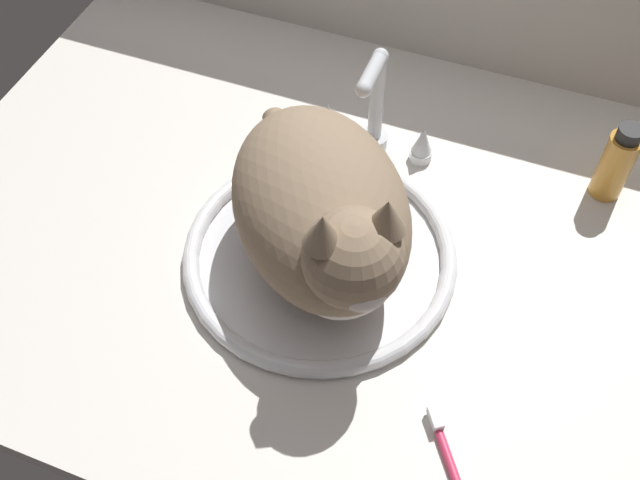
{
  "coord_description": "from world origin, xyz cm",
  "views": [
    {
      "loc": [
        22.22,
        -56.3,
        81.69
      ],
      "look_at": [
        2.12,
        -3.9,
        7.0
      ],
      "focal_mm": 42.3,
      "sensor_mm": 36.0,
      "label": 1
    }
  ],
  "objects_px": {
    "faucet": "(374,115)",
    "toothbrush": "(457,480)",
    "sink_basin": "(320,254)",
    "amber_bottle": "(616,163)",
    "cat": "(325,215)"
  },
  "relations": [
    {
      "from": "faucet",
      "to": "toothbrush",
      "type": "distance_m",
      "value": 0.49
    },
    {
      "from": "sink_basin",
      "to": "amber_bottle",
      "type": "distance_m",
      "value": 0.41
    },
    {
      "from": "faucet",
      "to": "sink_basin",
      "type": "bearing_deg",
      "value": -90.0
    },
    {
      "from": "cat",
      "to": "toothbrush",
      "type": "bearing_deg",
      "value": -42.12
    },
    {
      "from": "faucet",
      "to": "cat",
      "type": "height_order",
      "value": "cat"
    },
    {
      "from": "cat",
      "to": "faucet",
      "type": "bearing_deg",
      "value": 93.01
    },
    {
      "from": "amber_bottle",
      "to": "sink_basin",
      "type": "bearing_deg",
      "value": -142.69
    },
    {
      "from": "faucet",
      "to": "toothbrush",
      "type": "bearing_deg",
      "value": -60.97
    },
    {
      "from": "amber_bottle",
      "to": "toothbrush",
      "type": "xyz_separation_m",
      "value": [
        -0.09,
        -0.47,
        -0.05
      ]
    },
    {
      "from": "sink_basin",
      "to": "faucet",
      "type": "relative_size",
      "value": 2.01
    },
    {
      "from": "sink_basin",
      "to": "toothbrush",
      "type": "relative_size",
      "value": 2.35
    },
    {
      "from": "sink_basin",
      "to": "amber_bottle",
      "type": "bearing_deg",
      "value": 37.31
    },
    {
      "from": "sink_basin",
      "to": "amber_bottle",
      "type": "height_order",
      "value": "amber_bottle"
    },
    {
      "from": "cat",
      "to": "amber_bottle",
      "type": "height_order",
      "value": "cat"
    },
    {
      "from": "faucet",
      "to": "amber_bottle",
      "type": "bearing_deg",
      "value": 6.72
    }
  ]
}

